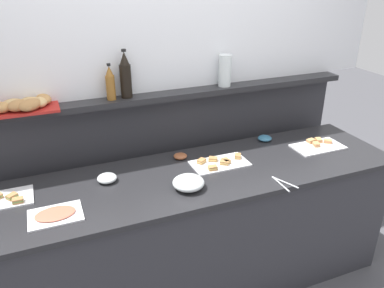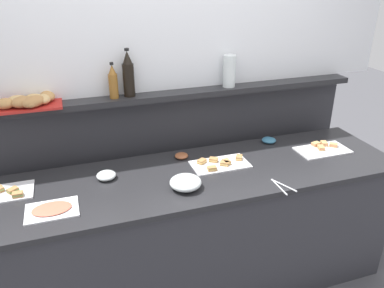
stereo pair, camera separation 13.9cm
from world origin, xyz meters
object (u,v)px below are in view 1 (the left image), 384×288
condiment_bowl_red (265,138)px  condiment_bowl_cream (180,156)px  cold_cuts_platter (55,215)px  serving_tongs (282,183)px  sandwich_platter_rear (220,163)px  glass_bowl_medium (188,183)px  glass_bowl_large (107,178)px  water_carafe (225,71)px  wine_bottle_dark (125,76)px  vinegar_bottle_amber (110,84)px  sandwich_platter_front (4,199)px  bread_basket (26,105)px  sandwich_platter_side (318,145)px

condiment_bowl_red → condiment_bowl_cream: size_ratio=1.13×
cold_cuts_platter → serving_tongs: 1.30m
sandwich_platter_rear → glass_bowl_medium: size_ratio=1.99×
glass_bowl_large → water_carafe: 1.13m
cold_cuts_platter → serving_tongs: size_ratio=1.47×
wine_bottle_dark → vinegar_bottle_amber: size_ratio=1.34×
sandwich_platter_front → water_carafe: water_carafe is taller
glass_bowl_large → bread_basket: bearing=140.5°
wine_bottle_dark → sandwich_platter_side: bearing=-18.7°
glass_bowl_medium → bread_basket: bread_basket is taller
glass_bowl_large → water_carafe: (0.95, 0.35, 0.49)m
serving_tongs → water_carafe: bearing=91.5°
glass_bowl_medium → condiment_bowl_red: size_ratio=1.81×
sandwich_platter_rear → bread_basket: (-1.12, 0.37, 0.43)m
cold_cuts_platter → glass_bowl_large: glass_bowl_large is taller
glass_bowl_large → sandwich_platter_front: bearing=179.7°
cold_cuts_platter → condiment_bowl_cream: 0.92m
condiment_bowl_cream → glass_bowl_large: bearing=-166.4°
sandwich_platter_front → condiment_bowl_red: 1.79m
condiment_bowl_red → vinegar_bottle_amber: vinegar_bottle_amber is taller
cold_cuts_platter → water_carafe: bearing=25.4°
sandwich_platter_rear → vinegar_bottle_amber: 0.87m
sandwich_platter_rear → glass_bowl_medium: glass_bowl_medium is taller
glass_bowl_large → condiment_bowl_red: bearing=7.6°
sandwich_platter_front → serving_tongs: 1.60m
serving_tongs → sandwich_platter_front: bearing=164.5°
cold_cuts_platter → serving_tongs: bearing=-7.5°
glass_bowl_medium → bread_basket: (-0.81, 0.57, 0.41)m
sandwich_platter_side → sandwich_platter_rear: bearing=178.3°
sandwich_platter_side → sandwich_platter_front: same height
sandwich_platter_rear → water_carafe: water_carafe is taller
sandwich_platter_side → condiment_bowl_red: (-0.30, 0.24, 0.01)m
serving_tongs → sandwich_platter_rear: bearing=123.2°
bread_basket → water_carafe: water_carafe is taller
condiment_bowl_red → serving_tongs: condiment_bowl_red is taller
sandwich_platter_side → water_carafe: water_carafe is taller
glass_bowl_large → cold_cuts_platter: bearing=-141.4°
condiment_bowl_red → condiment_bowl_cream: condiment_bowl_red is taller
sandwich_platter_front → condiment_bowl_cream: size_ratio=3.33×
water_carafe → glass_bowl_large: bearing=-160.0°
wine_bottle_dark → sandwich_platter_front: bearing=-156.5°
sandwich_platter_rear → cold_cuts_platter: sandwich_platter_rear is taller
sandwich_platter_side → condiment_bowl_red: size_ratio=3.53×
sandwich_platter_rear → vinegar_bottle_amber: size_ratio=1.59×
sandwich_platter_front → bread_basket: 0.56m
serving_tongs → condiment_bowl_cream: bearing=129.6°
sandwich_platter_side → serving_tongs: 0.64m
glass_bowl_large → wine_bottle_dark: 0.67m
condiment_bowl_cream → bread_basket: bread_basket is taller
condiment_bowl_cream → bread_basket: 1.02m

